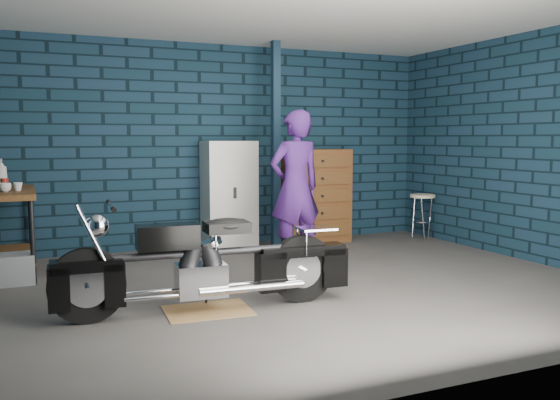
# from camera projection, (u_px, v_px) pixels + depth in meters

# --- Properties ---
(ground) EXTENTS (6.00, 6.00, 0.00)m
(ground) POSITION_uv_depth(u_px,v_px,m) (302.00, 286.00, 5.86)
(ground) COLOR #4B4846
(ground) RESTS_ON ground
(room_walls) EXTENTS (6.02, 5.01, 2.71)m
(room_walls) POSITION_uv_depth(u_px,v_px,m) (280.00, 95.00, 6.17)
(room_walls) COLOR #0F2734
(room_walls) RESTS_ON ground
(support_post) EXTENTS (0.10, 0.10, 2.70)m
(support_post) POSITION_uv_depth(u_px,v_px,m) (276.00, 146.00, 7.72)
(support_post) COLOR #122738
(support_post) RESTS_ON ground
(workbench) EXTENTS (0.60, 1.40, 0.91)m
(workbench) POSITION_uv_depth(u_px,v_px,m) (6.00, 232.00, 6.35)
(workbench) COLOR brown
(workbench) RESTS_ON ground
(drip_mat) EXTENTS (0.75, 0.58, 0.01)m
(drip_mat) POSITION_uv_depth(u_px,v_px,m) (208.00, 310.00, 5.02)
(drip_mat) COLOR olive
(drip_mat) RESTS_ON ground
(motorcycle) EXTENTS (2.18, 0.72, 0.95)m
(motorcycle) POSITION_uv_depth(u_px,v_px,m) (207.00, 256.00, 4.97)
(motorcycle) COLOR black
(motorcycle) RESTS_ON ground
(person) EXTENTS (0.69, 0.48, 1.78)m
(person) POSITION_uv_depth(u_px,v_px,m) (295.00, 187.00, 6.90)
(person) COLOR #451E72
(person) RESTS_ON ground
(storage_bin) EXTENTS (0.48, 0.34, 0.30)m
(storage_bin) POSITION_uv_depth(u_px,v_px,m) (9.00, 269.00, 5.93)
(storage_bin) COLOR #919499
(storage_bin) RESTS_ON ground
(locker) EXTENTS (0.66, 0.47, 1.42)m
(locker) POSITION_uv_depth(u_px,v_px,m) (229.00, 195.00, 7.82)
(locker) COLOR silver
(locker) RESTS_ON ground
(tool_chest) EXTENTS (0.98, 0.54, 1.30)m
(tool_chest) POSITION_uv_depth(u_px,v_px,m) (313.00, 196.00, 8.32)
(tool_chest) COLOR brown
(tool_chest) RESTS_ON ground
(shop_stool) EXTENTS (0.37, 0.37, 0.65)m
(shop_stool) POSITION_uv_depth(u_px,v_px,m) (422.00, 217.00, 8.55)
(shop_stool) COLOR beige
(shop_stool) RESTS_ON ground
(cup_a) EXTENTS (0.14, 0.14, 0.09)m
(cup_a) POSITION_uv_depth(u_px,v_px,m) (5.00, 187.00, 6.06)
(cup_a) COLOR beige
(cup_a) RESTS_ON workbench
(cup_b) EXTENTS (0.12, 0.12, 0.09)m
(cup_b) POSITION_uv_depth(u_px,v_px,m) (18.00, 187.00, 6.17)
(cup_b) COLOR beige
(cup_b) RESTS_ON workbench
(mug_red) EXTENTS (0.08, 0.08, 0.11)m
(mug_red) POSITION_uv_depth(u_px,v_px,m) (5.00, 183.00, 6.55)
(mug_red) COLOR #A62516
(mug_red) RESTS_ON workbench
(bottle) EXTENTS (0.14, 0.14, 0.32)m
(bottle) POSITION_uv_depth(u_px,v_px,m) (2.00, 173.00, 6.59)
(bottle) COLOR #919499
(bottle) RESTS_ON workbench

